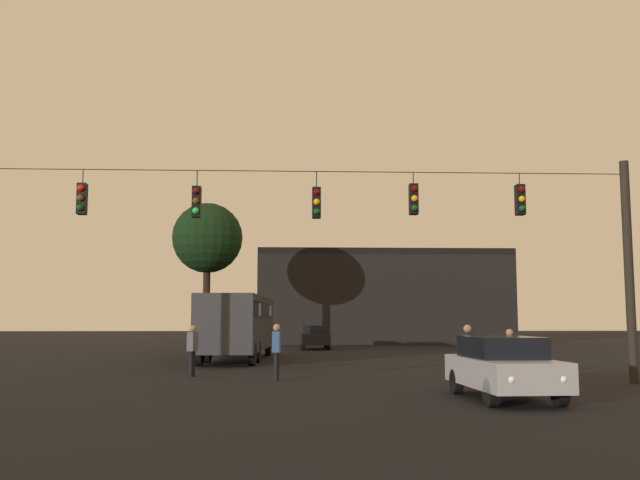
{
  "coord_description": "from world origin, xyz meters",
  "views": [
    {
      "loc": [
        -0.63,
        -6.12,
        1.96
      ],
      "look_at": [
        0.36,
        16.74,
        4.5
      ],
      "focal_mm": 39.93,
      "sensor_mm": 36.0,
      "label": 1
    }
  ],
  "objects_px": {
    "tree_left_silhouette": "(207,239)",
    "pedestrian_crossing_right": "(468,351)",
    "car_far_left": "(315,337)",
    "city_bus": "(239,321)",
    "pedestrian_crossing_center": "(510,354)",
    "car_near_right": "(503,367)",
    "pedestrian_crossing_left": "(192,347)",
    "pedestrian_near_bus": "(277,348)"
  },
  "relations": [
    {
      "from": "car_far_left",
      "to": "pedestrian_near_bus",
      "type": "xyz_separation_m",
      "value": [
        -2.07,
        -23.42,
        0.23
      ]
    },
    {
      "from": "city_bus",
      "to": "car_near_right",
      "type": "relative_size",
      "value": 2.53
    },
    {
      "from": "city_bus",
      "to": "pedestrian_crossing_right",
      "type": "height_order",
      "value": "city_bus"
    },
    {
      "from": "car_far_left",
      "to": "tree_left_silhouette",
      "type": "height_order",
      "value": "tree_left_silhouette"
    },
    {
      "from": "pedestrian_crossing_left",
      "to": "car_near_right",
      "type": "bearing_deg",
      "value": -40.44
    },
    {
      "from": "car_near_right",
      "to": "pedestrian_crossing_center",
      "type": "height_order",
      "value": "pedestrian_crossing_center"
    },
    {
      "from": "pedestrian_crossing_center",
      "to": "tree_left_silhouette",
      "type": "height_order",
      "value": "tree_left_silhouette"
    },
    {
      "from": "city_bus",
      "to": "pedestrian_crossing_center",
      "type": "bearing_deg",
      "value": -56.92
    },
    {
      "from": "car_far_left",
      "to": "city_bus",
      "type": "bearing_deg",
      "value": -108.75
    },
    {
      "from": "pedestrian_crossing_left",
      "to": "pedestrian_crossing_center",
      "type": "xyz_separation_m",
      "value": [
        9.77,
        -3.91,
        -0.05
      ]
    },
    {
      "from": "pedestrian_near_bus",
      "to": "city_bus",
      "type": "bearing_deg",
      "value": 100.12
    },
    {
      "from": "pedestrian_crossing_left",
      "to": "pedestrian_crossing_right",
      "type": "xyz_separation_m",
      "value": [
        8.58,
        -3.66,
        0.03
      ]
    },
    {
      "from": "pedestrian_crossing_left",
      "to": "pedestrian_crossing_center",
      "type": "distance_m",
      "value": 10.52
    },
    {
      "from": "car_near_right",
      "to": "pedestrian_crossing_right",
      "type": "relative_size",
      "value": 2.47
    },
    {
      "from": "car_near_right",
      "to": "pedestrian_crossing_left",
      "type": "relative_size",
      "value": 2.54
    },
    {
      "from": "tree_left_silhouette",
      "to": "pedestrian_near_bus",
      "type": "bearing_deg",
      "value": -77.6
    },
    {
      "from": "pedestrian_crossing_left",
      "to": "pedestrian_near_bus",
      "type": "bearing_deg",
      "value": -29.0
    },
    {
      "from": "pedestrian_crossing_right",
      "to": "car_far_left",
      "type": "bearing_deg",
      "value": 98.08
    },
    {
      "from": "car_near_right",
      "to": "car_far_left",
      "type": "distance_m",
      "value": 29.3
    },
    {
      "from": "pedestrian_near_bus",
      "to": "tree_left_silhouette",
      "type": "distance_m",
      "value": 23.01
    },
    {
      "from": "city_bus",
      "to": "pedestrian_near_bus",
      "type": "height_order",
      "value": "city_bus"
    },
    {
      "from": "car_near_right",
      "to": "tree_left_silhouette",
      "type": "bearing_deg",
      "value": 110.82
    },
    {
      "from": "pedestrian_crossing_center",
      "to": "pedestrian_crossing_right",
      "type": "height_order",
      "value": "pedestrian_crossing_right"
    },
    {
      "from": "pedestrian_near_bus",
      "to": "pedestrian_crossing_right",
      "type": "bearing_deg",
      "value": -19.83
    },
    {
      "from": "car_near_right",
      "to": "pedestrian_crossing_center",
      "type": "bearing_deg",
      "value": 69.93
    },
    {
      "from": "city_bus",
      "to": "pedestrian_crossing_center",
      "type": "xyz_separation_m",
      "value": [
        8.89,
        -13.65,
        -0.93
      ]
    },
    {
      "from": "city_bus",
      "to": "car_near_right",
      "type": "distance_m",
      "value": 18.7
    },
    {
      "from": "car_near_right",
      "to": "pedestrian_crossing_right",
      "type": "bearing_deg",
      "value": 89.24
    },
    {
      "from": "tree_left_silhouette",
      "to": "pedestrian_crossing_right",
      "type": "bearing_deg",
      "value": -66.24
    },
    {
      "from": "car_near_right",
      "to": "pedestrian_near_bus",
      "type": "xyz_separation_m",
      "value": [
        -5.64,
        5.67,
        0.23
      ]
    },
    {
      "from": "car_far_left",
      "to": "pedestrian_crossing_center",
      "type": "xyz_separation_m",
      "value": [
        4.8,
        -25.72,
        0.14
      ]
    },
    {
      "from": "car_near_right",
      "to": "car_far_left",
      "type": "xyz_separation_m",
      "value": [
        -3.57,
        29.09,
        0.0
      ]
    },
    {
      "from": "pedestrian_crossing_left",
      "to": "tree_left_silhouette",
      "type": "bearing_deg",
      "value": 95.33
    },
    {
      "from": "car_far_left",
      "to": "pedestrian_crossing_left",
      "type": "distance_m",
      "value": 22.37
    },
    {
      "from": "car_far_left",
      "to": "tree_left_silhouette",
      "type": "bearing_deg",
      "value": -166.01
    },
    {
      "from": "car_far_left",
      "to": "pedestrian_crossing_center",
      "type": "distance_m",
      "value": 26.16
    },
    {
      "from": "pedestrian_crossing_center",
      "to": "pedestrian_crossing_right",
      "type": "relative_size",
      "value": 0.93
    },
    {
      "from": "pedestrian_crossing_right",
      "to": "pedestrian_near_bus",
      "type": "bearing_deg",
      "value": 160.17
    },
    {
      "from": "pedestrian_crossing_left",
      "to": "car_far_left",
      "type": "bearing_deg",
      "value": 77.17
    },
    {
      "from": "pedestrian_near_bus",
      "to": "pedestrian_crossing_left",
      "type": "bearing_deg",
      "value": 151.0
    },
    {
      "from": "pedestrian_crossing_left",
      "to": "tree_left_silhouette",
      "type": "xyz_separation_m",
      "value": [
        -1.88,
        20.11,
        5.98
      ]
    },
    {
      "from": "pedestrian_crossing_left",
      "to": "tree_left_silhouette",
      "type": "distance_m",
      "value": 21.06
    }
  ]
}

